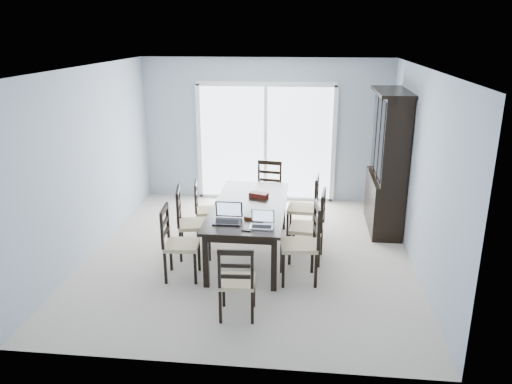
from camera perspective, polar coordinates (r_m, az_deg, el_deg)
floor at (r=7.20m, az=-0.73°, el=-7.09°), size 5.00×5.00×0.00m
ceiling at (r=6.53m, az=-0.82°, el=14.03°), size 5.00×5.00×0.00m
back_wall at (r=9.17m, az=1.13°, el=7.02°), size 4.50×0.02×2.60m
wall_left at (r=7.36m, az=-18.48°, el=3.29°), size 0.02×5.00×2.60m
wall_right at (r=6.86m, az=18.26°, el=2.27°), size 0.02×5.00×2.60m
balcony at (r=10.47m, az=1.57°, el=0.80°), size 4.50×2.00×0.10m
railing at (r=11.27m, az=2.02°, el=5.22°), size 4.50×0.06×1.10m
dining_table at (r=6.94m, az=-0.75°, el=-2.06°), size 1.00×2.20×0.75m
china_hutch at (r=8.06m, az=14.80°, el=3.19°), size 0.50×1.38×2.20m
sliding_door at (r=9.19m, az=1.11°, el=5.68°), size 2.52×0.05×2.18m
chair_left_near at (r=6.41m, az=-9.36°, el=-4.88°), size 0.46×0.45×1.11m
chair_left_mid at (r=6.99m, az=-7.87°, el=-2.61°), size 0.52×0.51×1.16m
chair_left_far at (r=7.65m, az=-6.11°, el=-1.29°), size 0.45×0.45×1.01m
chair_right_near at (r=6.27m, az=5.87°, el=-4.87°), size 0.50×0.49×1.18m
chair_right_mid at (r=6.82m, az=6.66°, el=-3.05°), size 0.49×0.48×1.17m
chair_right_far at (r=7.57m, az=6.06°, el=-0.96°), size 0.47×0.46×1.14m
chair_end_near at (r=5.45m, az=-2.23°, el=-9.46°), size 0.41×0.42×1.03m
chair_end_far at (r=8.38m, az=1.41°, el=0.93°), size 0.48×0.49×1.12m
laptop_dark at (r=6.27m, az=-3.29°, el=-3.01°), size 0.35×0.24×0.24m
laptop_silver at (r=6.11m, az=0.65°, el=-3.65°), size 0.30×0.21×0.20m
book_stack at (r=6.42m, az=-0.17°, el=-2.81°), size 0.28×0.24×0.04m
cell_phone at (r=6.03m, az=-1.08°, el=-4.39°), size 0.12×0.07×0.01m
game_box at (r=7.21m, az=0.31°, el=-0.34°), size 0.29×0.21×0.07m
hot_tub at (r=10.44m, az=-0.75°, el=3.82°), size 2.18×2.03×0.97m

